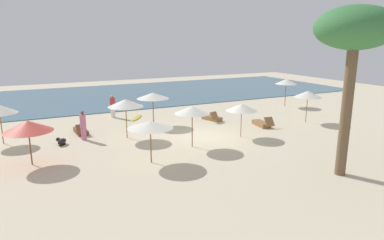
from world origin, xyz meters
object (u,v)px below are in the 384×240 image
Objects in this scene: lounger_2 at (262,124)px; person_0 at (83,125)px; umbrella_6 at (153,96)px; umbrella_3 at (28,126)px; person_1 at (113,106)px; umbrella_1 at (308,94)px; surfboard at (137,118)px; lounger_0 at (81,131)px; palm_2 at (355,33)px; umbrella_7 at (242,107)px; umbrella_0 at (150,125)px; umbrella_5 at (126,103)px; dog at (61,141)px; umbrella_8 at (286,82)px; umbrella_4 at (192,110)px; lounger_1 at (212,118)px.

lounger_2 is 11.19m from person_0.
lounger_2 is at bearing -28.33° from umbrella_6.
umbrella_3 reaches higher than person_1.
surfboard is (-10.13, 6.25, -1.91)m from umbrella_1.
palm_2 reaches higher than lounger_0.
lounger_0 is at bearing 57.76° from umbrella_3.
umbrella_6 is 1.11× the size of umbrella_7.
person_0 reaches higher than surfboard.
person_1 is (0.60, 10.06, -0.98)m from umbrella_0.
palm_2 is at bearing -85.14° from umbrella_7.
umbrella_5 is at bearing 88.95° from umbrella_0.
umbrella_6 is (7.46, 4.51, 0.17)m from umbrella_3.
lounger_2 is 2.25× the size of dog.
person_1 is (2.78, 3.52, 0.65)m from lounger_0.
lounger_0 is at bearing -175.34° from umbrella_8.
umbrella_3 is at bearing 178.21° from umbrella_7.
lounger_2 is (-6.01, -4.70, -1.92)m from umbrella_8.
person_0 is (-8.36, 3.35, -0.91)m from umbrella_7.
umbrella_3 is at bearing -125.06° from person_1.
umbrella_0 reaches higher than lounger_0.
umbrella_4 is at bearing -76.32° from person_1.
person_0 is 1.48m from dog.
lounger_0 is 0.89× the size of surfboard.
lounger_1 is 0.90× the size of surfboard.
umbrella_4 is 1.26× the size of lounger_2.
lounger_1 reaches higher than dog.
umbrella_5 is 1.29× the size of lounger_2.
person_0 is at bearing -119.72° from person_1.
umbrella_4 is 1.13× the size of surfboard.
lounger_1 reaches higher than surfboard.
umbrella_5 is at bearing -166.65° from umbrella_8.
umbrella_7 reaches higher than dog.
palm_2 is at bearing -69.77° from umbrella_6.
person_1 is (0.52, 5.63, -1.23)m from umbrella_5.
umbrella_0 is 10.13m from person_1.
lounger_1 is (-8.16, -1.85, -1.92)m from umbrella_8.
surfboard is (1.97, 4.61, -2.02)m from umbrella_5.
umbrella_1 reaches higher than person_1.
umbrella_4 reaches higher than lounger_0.
umbrella_8 is 1.37× the size of person_0.
umbrella_7 reaches higher than surfboard.
person_0 is at bearing -137.48° from surfboard.
umbrella_6 is at bearing -61.29° from person_1.
umbrella_7 is 0.29× the size of palm_2.
umbrella_1 is 14.64m from person_0.
umbrella_0 is 9.18m from palm_2.
umbrella_8 reaches higher than dog.
lounger_0 is (2.79, 4.43, -1.64)m from umbrella_3.
lounger_1 is 10.21m from dog.
umbrella_7 is at bearing -1.79° from umbrella_3.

